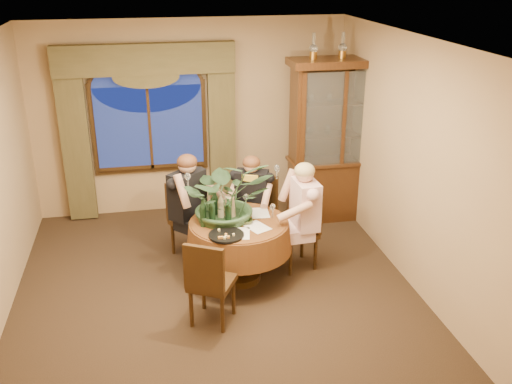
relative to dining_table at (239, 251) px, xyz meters
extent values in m
plane|color=black|center=(-0.31, -0.25, -0.38)|extent=(5.00, 5.00, 0.00)
plane|color=#A2825B|center=(-0.31, 2.25, 1.02)|extent=(4.50, 0.00, 4.50)
plane|color=#A2825B|center=(1.94, -0.25, 1.02)|extent=(0.00, 5.00, 5.00)
plane|color=white|center=(-0.31, -0.25, 2.42)|extent=(5.00, 5.00, 0.00)
cube|color=#464022|center=(-1.94, 2.13, 0.80)|extent=(0.38, 0.14, 2.32)
cube|color=#464022|center=(0.12, 2.13, 0.80)|extent=(0.38, 0.14, 2.32)
cylinder|color=maroon|center=(0.00, 0.00, 0.00)|extent=(1.32, 1.32, 0.75)
cube|color=#311A0C|center=(1.67, 1.50, 0.78)|extent=(1.42, 0.56, 2.31)
cube|color=black|center=(0.74, 0.17, 0.10)|extent=(0.50, 0.50, 0.96)
cube|color=black|center=(0.36, 0.69, 0.10)|extent=(0.57, 0.57, 0.96)
cube|color=black|center=(-0.49, 0.74, 0.10)|extent=(0.58, 0.58, 0.96)
cube|color=black|center=(-0.42, -0.77, 0.10)|extent=(0.57, 0.57, 0.96)
imported|color=#2E4E2D|center=(-0.11, 0.14, 1.01)|extent=(1.01, 1.12, 0.88)
imported|color=#49572C|center=(0.08, -0.06, 0.40)|extent=(0.14, 0.14, 0.05)
cylinder|color=black|center=(-0.20, -0.34, 0.39)|extent=(0.39, 0.39, 0.02)
cylinder|color=black|center=(-0.25, 0.19, 0.54)|extent=(0.07, 0.07, 0.33)
cylinder|color=black|center=(-0.31, -0.04, 0.54)|extent=(0.07, 0.07, 0.33)
cylinder|color=tan|center=(-0.20, 0.07, 0.54)|extent=(0.07, 0.07, 0.33)
cylinder|color=black|center=(-0.41, -0.04, 0.54)|extent=(0.07, 0.07, 0.33)
cylinder|color=black|center=(-0.13, -0.09, 0.54)|extent=(0.07, 0.07, 0.33)
cube|color=white|center=(0.17, -0.19, 0.38)|extent=(0.32, 0.36, 0.00)
cube|color=white|center=(0.28, 0.18, 0.38)|extent=(0.23, 0.32, 0.00)
cube|color=white|center=(-0.04, -0.31, 0.38)|extent=(0.26, 0.33, 0.00)
camera|label=1|loc=(-0.97, -5.82, 3.17)|focal=40.00mm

